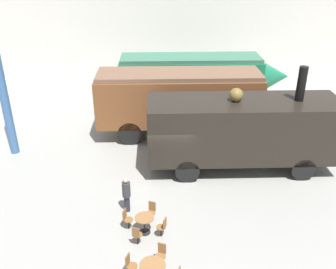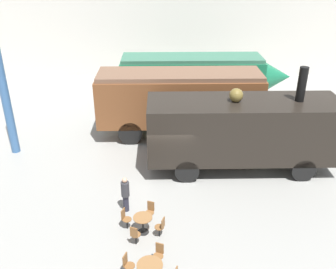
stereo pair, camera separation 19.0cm
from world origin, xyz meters
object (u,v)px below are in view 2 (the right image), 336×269
at_px(passenger_coach_wooden, 179,98).
at_px(steam_locomotive, 243,128).
at_px(cafe_table_near, 150,268).
at_px(streamlined_locomotive, 203,76).
at_px(visitor_person, 125,193).
at_px(cafe_table_mid, 143,221).

relative_size(passenger_coach_wooden, steam_locomotive, 1.01).
bearing_deg(cafe_table_near, passenger_coach_wooden, 82.50).
distance_m(passenger_coach_wooden, cafe_table_near, 11.12).
relative_size(streamlined_locomotive, passenger_coach_wooden, 1.24).
height_order(passenger_coach_wooden, cafe_table_near, passenger_coach_wooden).
xyz_separation_m(steam_locomotive, visitor_person, (-5.37, -3.38, -1.26)).
relative_size(passenger_coach_wooden, visitor_person, 5.71).
relative_size(steam_locomotive, cafe_table_mid, 12.34).
xyz_separation_m(streamlined_locomotive, cafe_table_mid, (-3.58, -12.96, -1.59)).
bearing_deg(cafe_table_near, steam_locomotive, 58.97).
distance_m(steam_locomotive, cafe_table_near, 8.47).
xyz_separation_m(cafe_table_mid, visitor_person, (-0.76, 1.36, 0.33)).
height_order(steam_locomotive, cafe_table_mid, steam_locomotive).
bearing_deg(visitor_person, cafe_table_near, -73.96).
relative_size(streamlined_locomotive, cafe_table_near, 13.37).
xyz_separation_m(passenger_coach_wooden, visitor_person, (-2.51, -7.14, -1.42)).
bearing_deg(steam_locomotive, cafe_table_near, -121.03).
bearing_deg(visitor_person, streamlined_locomotive, 69.49).
bearing_deg(passenger_coach_wooden, steam_locomotive, -52.82).
distance_m(steam_locomotive, visitor_person, 6.47).
relative_size(streamlined_locomotive, steam_locomotive, 1.26).
distance_m(cafe_table_near, visitor_person, 3.92).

